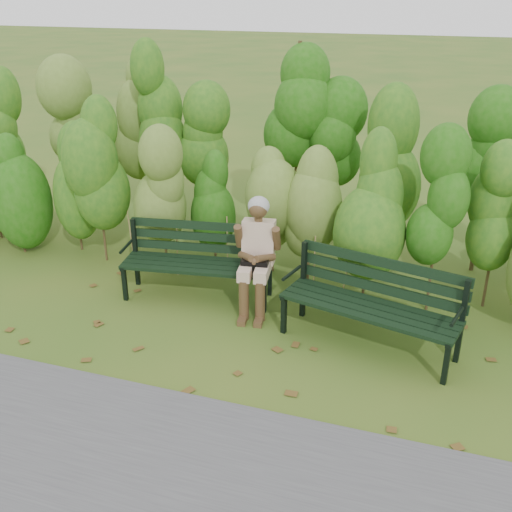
% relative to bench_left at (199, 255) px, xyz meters
% --- Properties ---
extents(ground, '(80.00, 80.00, 0.00)m').
position_rel_bench_left_xyz_m(ground, '(0.79, -0.76, -0.47)').
color(ground, '#335C1B').
extents(hedge_band, '(11.04, 1.67, 2.42)m').
position_rel_bench_left_xyz_m(hedge_band, '(0.79, 1.10, 0.79)').
color(hedge_band, '#47381E').
rests_on(hedge_band, ground).
extents(leaf_litter, '(6.00, 2.26, 0.01)m').
position_rel_bench_left_xyz_m(leaf_litter, '(0.16, -1.06, -0.47)').
color(leaf_litter, brown).
rests_on(leaf_litter, ground).
extents(bench_left, '(1.66, 0.75, 0.80)m').
position_rel_bench_left_xyz_m(bench_left, '(0.00, 0.00, 0.00)').
color(bench_left, black).
rests_on(bench_left, ground).
extents(bench_right, '(1.74, 0.91, 0.83)m').
position_rel_bench_left_xyz_m(bench_right, '(1.94, -0.40, 0.02)').
color(bench_right, black).
rests_on(bench_right, ground).
extents(seated_woman, '(0.50, 0.73, 1.20)m').
position_rel_bench_left_xyz_m(seated_woman, '(0.68, -0.07, 0.20)').
color(seated_woman, '#C6A990').
rests_on(seated_woman, ground).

